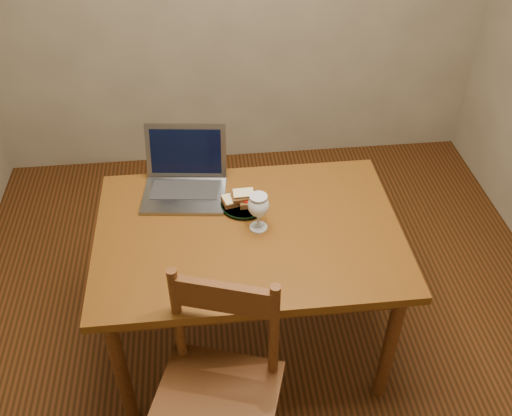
{
  "coord_description": "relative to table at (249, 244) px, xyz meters",
  "views": [
    {
      "loc": [
        -0.24,
        -1.81,
        2.38
      ],
      "look_at": [
        -0.04,
        0.04,
        0.8
      ],
      "focal_mm": 40.0,
      "sensor_mm": 36.0,
      "label": 1
    }
  ],
  "objects": [
    {
      "name": "floor",
      "position": [
        0.08,
        0.03,
        -0.66
      ],
      "size": [
        3.2,
        3.2,
        0.02
      ],
      "primitive_type": "cube",
      "color": "black",
      "rests_on": "ground"
    },
    {
      "name": "milk_glass",
      "position": [
        0.04,
        0.01,
        0.17
      ],
      "size": [
        0.09,
        0.09,
        0.18
      ],
      "primitive_type": null,
      "color": "white",
      "rests_on": "table"
    },
    {
      "name": "sandwich_tomato",
      "position": [
        0.03,
        0.15,
        0.12
      ],
      "size": [
        0.12,
        0.07,
        0.04
      ],
      "primitive_type": null,
      "rotation": [
        0.0,
        0.0,
        0.01
      ],
      "color": "#381E0C",
      "rests_on": "plate"
    },
    {
      "name": "chair",
      "position": [
        -0.18,
        -0.6,
        -0.13
      ],
      "size": [
        0.56,
        0.55,
        0.48
      ],
      "rotation": [
        0.0,
        0.0,
        -0.31
      ],
      "color": "#3D200C",
      "rests_on": "floor"
    },
    {
      "name": "sandwich_cheese",
      "position": [
        -0.04,
        0.17,
        0.12
      ],
      "size": [
        0.13,
        0.09,
        0.04
      ],
      "primitive_type": null,
      "rotation": [
        0.0,
        0.0,
        0.24
      ],
      "color": "#381E0C",
      "rests_on": "plate"
    },
    {
      "name": "sandwich_top",
      "position": [
        -0.01,
        0.16,
        0.14
      ],
      "size": [
        0.11,
        0.07,
        0.03
      ],
      "primitive_type": null,
      "rotation": [
        0.0,
        0.0,
        0.12
      ],
      "color": "#381E0C",
      "rests_on": "plate"
    },
    {
      "name": "plate",
      "position": [
        -0.01,
        0.16,
        0.09
      ],
      "size": [
        0.21,
        0.21,
        0.02
      ],
      "primitive_type": "cylinder",
      "color": "black",
      "rests_on": "table"
    },
    {
      "name": "table",
      "position": [
        0.0,
        0.0,
        0.0
      ],
      "size": [
        1.3,
        0.9,
        0.74
      ],
      "color": "#492B0C",
      "rests_on": "floor"
    },
    {
      "name": "laptop",
      "position": [
        -0.26,
        0.33,
        0.16
      ],
      "size": [
        0.41,
        0.38,
        0.27
      ],
      "rotation": [
        0.0,
        0.0,
        -0.12
      ],
      "color": "slate",
      "rests_on": "table"
    }
  ]
}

